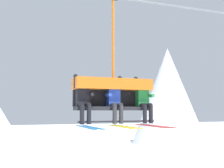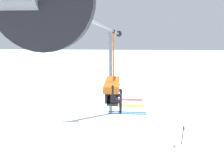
{
  "view_description": "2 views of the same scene",
  "coord_description": "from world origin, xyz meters",
  "px_view_note": "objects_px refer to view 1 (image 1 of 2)",
  "views": [
    {
      "loc": [
        -2.39,
        -7.88,
        5.36
      ],
      "look_at": [
        0.08,
        -0.9,
        6.06
      ],
      "focal_mm": 45.0,
      "sensor_mm": 36.0,
      "label": 1
    },
    {
      "loc": [
        -7.91,
        -1.22,
        8.3
      ],
      "look_at": [
        0.39,
        -0.71,
        6.0
      ],
      "focal_mm": 28.0,
      "sensor_mm": 36.0,
      "label": 2
    }
  ],
  "objects_px": {
    "chairlift_chair": "(112,89)",
    "skier_black": "(83,99)",
    "skier_green": "(144,100)",
    "skier_blue": "(115,100)"
  },
  "relations": [
    {
      "from": "chairlift_chair",
      "to": "skier_black",
      "type": "bearing_deg",
      "value": -165.92
    },
    {
      "from": "skier_green",
      "to": "skier_black",
      "type": "bearing_deg",
      "value": 180.0
    },
    {
      "from": "chairlift_chair",
      "to": "skier_blue",
      "type": "bearing_deg",
      "value": -89.11
    },
    {
      "from": "skier_black",
      "to": "skier_blue",
      "type": "relative_size",
      "value": 1.0
    },
    {
      "from": "skier_black",
      "to": "skier_green",
      "type": "bearing_deg",
      "value": 0.0
    },
    {
      "from": "skier_blue",
      "to": "skier_green",
      "type": "relative_size",
      "value": 1.0
    },
    {
      "from": "chairlift_chair",
      "to": "skier_black",
      "type": "relative_size",
      "value": 2.05
    },
    {
      "from": "chairlift_chair",
      "to": "skier_green",
      "type": "distance_m",
      "value": 0.92
    },
    {
      "from": "skier_black",
      "to": "skier_blue",
      "type": "bearing_deg",
      "value": 0.0
    },
    {
      "from": "chairlift_chair",
      "to": "skier_black",
      "type": "xyz_separation_m",
      "value": [
        -0.85,
        -0.21,
        -0.3
      ]
    }
  ]
}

